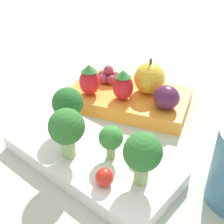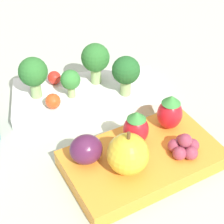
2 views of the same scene
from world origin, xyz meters
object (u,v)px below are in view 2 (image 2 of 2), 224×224
broccoli_floret_1 (71,81)px  strawberry_0 (170,112)px  broccoli_floret_3 (95,59)px  cherry_tomato_0 (54,78)px  bento_box_savoury (87,95)px  broccoli_floret_2 (33,73)px  plum (86,149)px  apple (128,154)px  cherry_tomato_1 (53,101)px  bento_box_fruit (142,160)px  grape_cluster (184,146)px  strawberry_1 (136,128)px  broccoli_floret_0 (126,72)px

broccoli_floret_1 → strawberry_0: bearing=-46.8°
broccoli_floret_3 → cherry_tomato_0: broccoli_floret_3 is taller
bento_box_savoury → broccoli_floret_2: 0.09m
broccoli_floret_3 → plum: 0.17m
broccoli_floret_3 → apple: size_ratio=1.13×
cherry_tomato_1 → apple: (0.05, -0.14, 0.02)m
bento_box_fruit → grape_cluster: 0.05m
bento_box_fruit → strawberry_0: strawberry_0 is taller
broccoli_floret_3 → broccoli_floret_2: bearing=-176.8°
bento_box_savoury → bento_box_fruit: 0.15m
strawberry_0 → strawberry_1: bearing=-166.4°
bento_box_savoury → strawberry_1: strawberry_1 is taller
broccoli_floret_3 → broccoli_floret_1: bearing=-152.8°
bento_box_fruit → cherry_tomato_0: (-0.07, 0.18, 0.02)m
broccoli_floret_1 → cherry_tomato_1: size_ratio=2.02×
broccoli_floret_0 → grape_cluster: (0.02, -0.14, -0.03)m
strawberry_1 → plum: size_ratio=1.23×
broccoli_floret_2 → plum: size_ratio=1.61×
broccoli_floret_0 → cherry_tomato_1: broccoli_floret_0 is taller
strawberry_0 → plum: strawberry_0 is taller
broccoli_floret_3 → strawberry_0: bearing=-66.4°
strawberry_0 → grape_cluster: 0.05m
apple → strawberry_0: apple is taller
broccoli_floret_1 → apple: bearing=-81.3°
bento_box_fruit → grape_cluster: bearing=-18.3°
broccoli_floret_3 → cherry_tomato_1: 0.09m
cherry_tomato_1 → grape_cluster: 0.19m
cherry_tomato_1 → strawberry_0: (0.13, -0.09, 0.02)m
bento_box_savoury → grape_cluster: bearing=-66.3°
broccoli_floret_0 → strawberry_0: bearing=-73.5°
broccoli_floret_1 → cherry_tomato_1: 0.04m
broccoli_floret_0 → broccoli_floret_1: 0.08m
broccoli_floret_0 → strawberry_1: broccoli_floret_0 is taller
strawberry_1 → broccoli_floret_2: bearing=125.2°
bento_box_fruit → cherry_tomato_1: cherry_tomato_1 is taller
broccoli_floret_1 → bento_box_savoury: bearing=15.8°
bento_box_savoury → bento_box_fruit: size_ratio=1.15×
bento_box_fruit → apple: (-0.03, -0.02, 0.04)m
bento_box_savoury → strawberry_0: strawberry_0 is taller
broccoli_floret_3 → cherry_tomato_0: bearing=163.6°
strawberry_0 → grape_cluster: size_ratio=1.29×
strawberry_0 → strawberry_1: strawberry_0 is taller
broccoli_floret_3 → strawberry_0: (0.06, -0.13, -0.01)m
bento_box_savoury → broccoli_floret_2: bearing=171.8°
broccoli_floret_2 → cherry_tomato_0: (0.03, 0.02, -0.03)m
broccoli_floret_2 → strawberry_0: broccoli_floret_2 is taller
broccoli_floret_0 → apple: 0.15m
broccoli_floret_1 → broccoli_floret_3: 0.05m
broccoli_floret_0 → apple: size_ratio=1.07×
broccoli_floret_0 → broccoli_floret_3: size_ratio=0.95×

